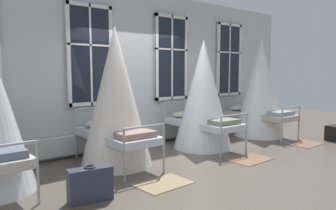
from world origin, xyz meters
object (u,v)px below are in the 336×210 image
object	(u,v)px
cot_second	(116,99)
cot_fourth	(260,89)
cot_third	(203,96)
suitcase_dark	(90,184)

from	to	relation	value
cot_second	cot_fourth	world-z (taller)	cot_fourth
cot_second	cot_third	size ratio (longest dim) A/B	1.05
cot_third	cot_fourth	bearing A→B (deg)	-88.56
cot_third	suitcase_dark	distance (m)	3.56
cot_fourth	suitcase_dark	bearing A→B (deg)	103.03
cot_second	cot_fourth	bearing A→B (deg)	-89.89
cot_second	cot_third	world-z (taller)	cot_second
cot_fourth	suitcase_dark	distance (m)	5.53
cot_third	suitcase_dark	xyz separation A→B (m)	(-3.24, -1.17, -0.91)
cot_third	cot_fourth	xyz separation A→B (m)	(2.07, -0.00, 0.08)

